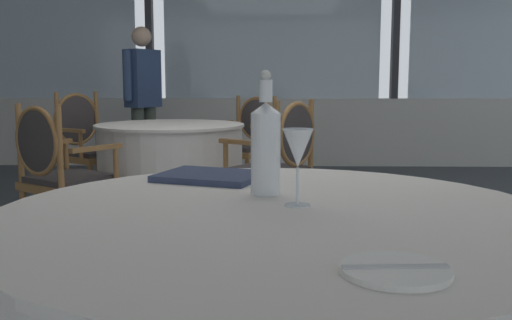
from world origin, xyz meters
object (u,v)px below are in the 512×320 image
object	(u,v)px
water_bottle	(266,145)
dining_chair_0_1	(87,141)
menu_book	(210,176)
side_plate	(395,270)
dining_chair_0_0	(248,139)
diner_person_0	(143,95)
wine_glass	(298,150)
dining_chair_0_3	(280,160)
dining_chair_0_2	(57,167)

from	to	relation	value
water_bottle	dining_chair_0_1	world-z (taller)	water_bottle
menu_book	side_plate	bearing A→B (deg)	-47.41
dining_chair_0_0	diner_person_0	world-z (taller)	diner_person_0
menu_book	dining_chair_0_1	bearing A→B (deg)	133.37
side_plate	dining_chair_0_0	xyz separation A→B (m)	(-0.39, 4.12, -0.20)
diner_person_0	dining_chair_0_1	bearing A→B (deg)	110.39
menu_book	dining_chair_0_0	bearing A→B (deg)	108.73
side_plate	dining_chair_0_1	bearing A→B (deg)	114.45
wine_glass	dining_chair_0_3	bearing A→B (deg)	90.12
wine_glass	dining_chair_0_1	bearing A→B (deg)	115.76
wine_glass	side_plate	bearing A→B (deg)	-75.01
wine_glass	dining_chair_0_1	world-z (taller)	dining_chair_0_1
water_bottle	dining_chair_0_0	distance (m)	3.48
water_bottle	diner_person_0	bearing A→B (deg)	106.62
water_bottle	dining_chair_0_3	bearing A→B (deg)	87.93
wine_glass	dining_chair_0_3	world-z (taller)	dining_chair_0_3
menu_book	dining_chair_0_2	bearing A→B (deg)	143.26
wine_glass	diner_person_0	xyz separation A→B (m)	(-1.40, 4.56, 0.04)
water_bottle	diner_person_0	world-z (taller)	diner_person_0
side_plate	menu_book	world-z (taller)	menu_book
wine_glass	menu_book	distance (m)	0.49
dining_chair_0_0	diner_person_0	xyz separation A→B (m)	(-1.14, 0.95, 0.37)
water_bottle	diner_person_0	size ratio (longest dim) A/B	0.21
side_plate	water_bottle	world-z (taller)	water_bottle
water_bottle	wine_glass	world-z (taller)	water_bottle
dining_chair_0_3	dining_chair_0_2	bearing A→B (deg)	45.02
wine_glass	diner_person_0	distance (m)	4.77
water_bottle	diner_person_0	xyz separation A→B (m)	(-1.32, 4.41, 0.04)
water_bottle	dining_chair_0_1	xyz separation A→B (m)	(-1.54, 3.22, -0.32)
dining_chair_0_0	diner_person_0	bearing A→B (deg)	-95.32
dining_chair_0_0	menu_book	bearing A→B (deg)	34.50
side_plate	diner_person_0	size ratio (longest dim) A/B	0.11
water_bottle	menu_book	xyz separation A→B (m)	(-0.18, 0.24, -0.13)
diner_person_0	water_bottle	bearing A→B (deg)	137.74
water_bottle	menu_book	world-z (taller)	water_bottle
water_bottle	dining_chair_0_0	bearing A→B (deg)	92.95
wine_glass	water_bottle	bearing A→B (deg)	118.20
wine_glass	dining_chair_0_0	world-z (taller)	wine_glass
dining_chair_0_2	diner_person_0	xyz separation A→B (m)	(-0.03, 2.56, 0.38)
menu_book	dining_chair_0_0	distance (m)	3.23
side_plate	dining_chair_0_3	bearing A→B (deg)	92.90
menu_book	wine_glass	bearing A→B (deg)	-37.51
dining_chair_0_3	diner_person_0	world-z (taller)	diner_person_0
dining_chair_0_0	dining_chair_0_2	distance (m)	1.96
side_plate	diner_person_0	xyz separation A→B (m)	(-1.53, 5.07, 0.17)
diner_person_0	dining_chair_0_3	bearing A→B (deg)	152.21
diner_person_0	wine_glass	bearing A→B (deg)	138.15
wine_glass	dining_chair_0_3	distance (m)	2.28
dining_chair_0_0	water_bottle	bearing A→B (deg)	37.45
menu_book	dining_chair_0_0	world-z (taller)	dining_chair_0_0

